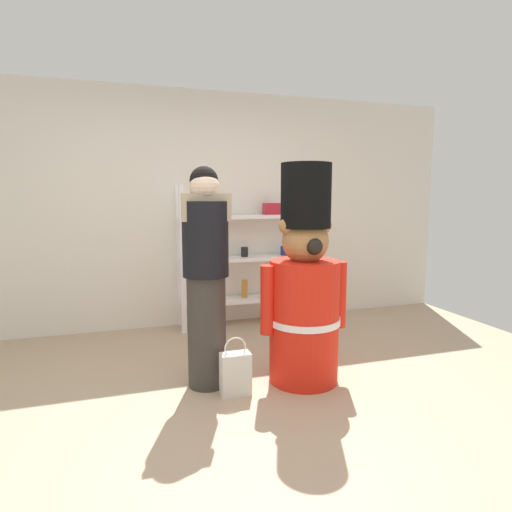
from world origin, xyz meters
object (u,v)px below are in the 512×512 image
at_px(teddy_bear_guard, 304,291).
at_px(person_shopper, 206,274).
at_px(shopping_bag, 236,373).
at_px(merchandise_shelf, 245,255).

bearing_deg(teddy_bear_guard, person_shopper, 169.30).
distance_m(teddy_bear_guard, person_shopper, 0.77).
bearing_deg(shopping_bag, teddy_bear_guard, 8.13).
distance_m(merchandise_shelf, teddy_bear_guard, 1.63).
relative_size(person_shopper, shopping_bag, 3.82).
bearing_deg(shopping_bag, merchandise_shelf, 71.73).
xyz_separation_m(merchandise_shelf, person_shopper, (-0.73, -1.49, 0.07)).
xyz_separation_m(person_shopper, shopping_bag, (0.17, -0.22, -0.70)).
relative_size(merchandise_shelf, teddy_bear_guard, 0.93).
bearing_deg(teddy_bear_guard, shopping_bag, -171.87).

